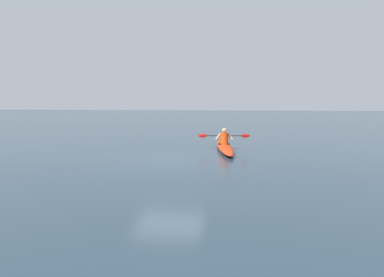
# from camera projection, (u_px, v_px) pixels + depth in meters

# --- Properties ---
(ground_plane) EXTENTS (160.00, 160.00, 0.00)m
(ground_plane) POSITION_uv_depth(u_px,v_px,m) (169.00, 160.00, 12.33)
(ground_plane) COLOR #283D4C
(kayak) EXTENTS (1.39, 5.09, 0.27)m
(kayak) POSITION_uv_depth(u_px,v_px,m) (224.00, 147.00, 14.93)
(kayak) COLOR red
(kayak) RESTS_ON ground
(kayaker) EXTENTS (2.30, 0.58, 0.71)m
(kayaker) POSITION_uv_depth(u_px,v_px,m) (224.00, 137.00, 14.97)
(kayaker) COLOR #E04C14
(kayaker) RESTS_ON kayak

